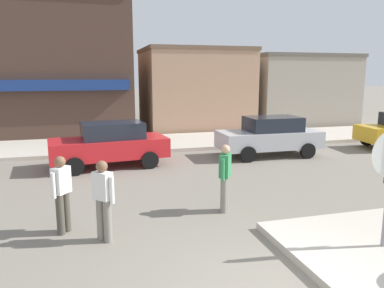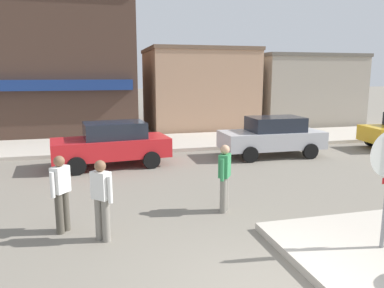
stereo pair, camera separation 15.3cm
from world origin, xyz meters
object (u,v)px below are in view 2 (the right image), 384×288
(pedestrian_crossing_near, at_px, (102,198))
(pedestrian_kerb_side, at_px, (61,191))
(parked_car_second, at_px, (272,136))
(parked_car_nearest, at_px, (112,143))
(pedestrian_crossing_far, at_px, (225,176))

(pedestrian_crossing_near, height_order, pedestrian_kerb_side, same)
(parked_car_second, distance_m, pedestrian_kerb_side, 9.34)
(pedestrian_crossing_near, bearing_deg, parked_car_nearest, 85.60)
(pedestrian_crossing_far, bearing_deg, pedestrian_kerb_side, -175.64)
(pedestrian_crossing_near, distance_m, pedestrian_crossing_far, 2.95)
(pedestrian_crossing_far, bearing_deg, pedestrian_crossing_near, -162.49)
(parked_car_second, bearing_deg, pedestrian_crossing_near, -137.09)
(parked_car_second, height_order, pedestrian_crossing_near, pedestrian_crossing_near)
(pedestrian_crossing_far, distance_m, pedestrian_kerb_side, 3.62)
(parked_car_nearest, bearing_deg, parked_car_second, 0.81)
(parked_car_second, relative_size, pedestrian_crossing_far, 2.49)
(parked_car_nearest, distance_m, pedestrian_crossing_far, 5.74)
(pedestrian_kerb_side, bearing_deg, pedestrian_crossing_far, 4.36)
(parked_car_second, xyz_separation_m, pedestrian_kerb_side, (-7.48, -5.60, 0.06))
(parked_car_second, distance_m, pedestrian_crossing_near, 9.13)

